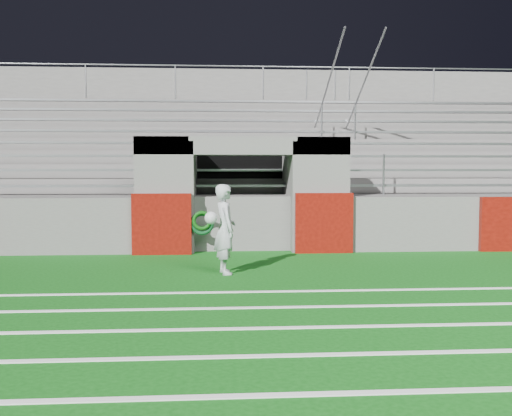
{
  "coord_description": "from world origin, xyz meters",
  "views": [
    {
      "loc": [
        -0.56,
        -9.62,
        1.9
      ],
      "look_at": [
        0.2,
        1.8,
        1.1
      ],
      "focal_mm": 40.0,
      "sensor_mm": 36.0,
      "label": 1
    }
  ],
  "objects": [
    {
      "name": "ground",
      "position": [
        0.0,
        0.0,
        0.0
      ],
      "size": [
        90.0,
        90.0,
        0.0
      ],
      "primitive_type": "plane",
      "color": "#0C4B0F",
      "rests_on": "ground"
    },
    {
      "name": "field_markings",
      "position": [
        0.0,
        -5.0,
        0.01
      ],
      "size": [
        28.0,
        8.09,
        0.01
      ],
      "color": "white",
      "rests_on": "ground"
    },
    {
      "name": "stadium_structure",
      "position": [
        0.0,
        7.97,
        1.49
      ],
      "size": [
        26.0,
        8.48,
        5.42
      ],
      "color": "#575553",
      "rests_on": "ground"
    },
    {
      "name": "goalkeeper_with_ball",
      "position": [
        -0.45,
        0.57,
        0.81
      ],
      "size": [
        0.62,
        0.66,
        1.62
      ],
      "color": "#AAAFB4",
      "rests_on": "ground"
    },
    {
      "name": "hose_coil",
      "position": [
        -0.92,
        2.93,
        0.71
      ],
      "size": [
        0.53,
        0.14,
        0.55
      ],
      "color": "#0C3D1B",
      "rests_on": "ground"
    }
  ]
}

